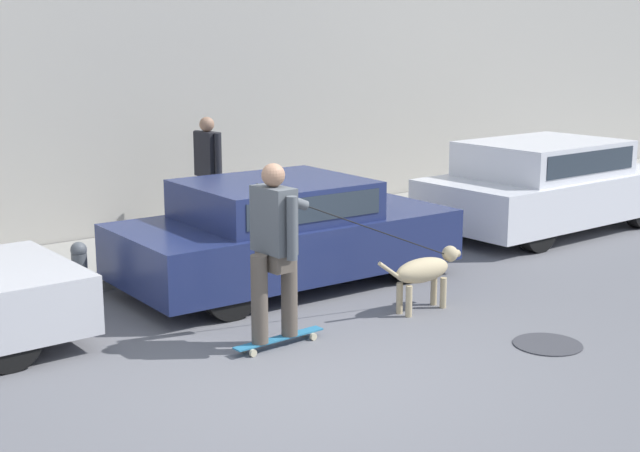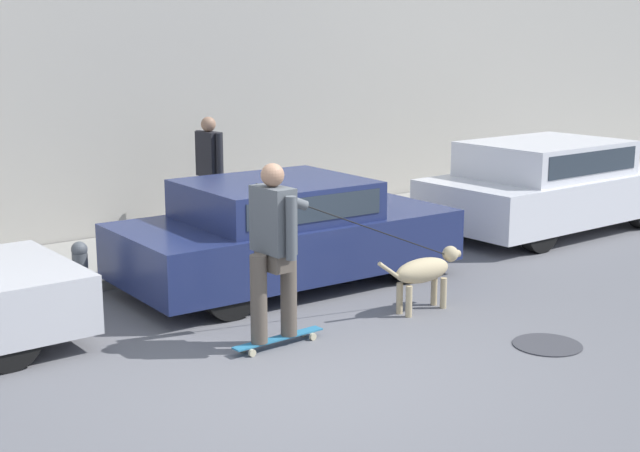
{
  "view_description": "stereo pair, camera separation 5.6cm",
  "coord_description": "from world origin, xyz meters",
  "px_view_note": "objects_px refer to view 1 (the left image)",
  "views": [
    {
      "loc": [
        -4.47,
        -5.88,
        2.89
      ],
      "look_at": [
        1.06,
        1.24,
        0.95
      ],
      "focal_mm": 50.0,
      "sensor_mm": 36.0,
      "label": 1
    },
    {
      "loc": [
        -4.43,
        -5.92,
        2.89
      ],
      "look_at": [
        1.06,
        1.24,
        0.95
      ],
      "focal_mm": 50.0,
      "sensor_mm": 36.0,
      "label": 2
    }
  ],
  "objects_px": {
    "dog": "(425,271)",
    "fire_hydrant": "(80,271)",
    "pedestrian_with_bag": "(209,171)",
    "parked_car_2": "(547,186)",
    "parked_car_1": "(284,233)",
    "skateboarder": "(275,245)"
  },
  "relations": [
    {
      "from": "pedestrian_with_bag",
      "to": "fire_hydrant",
      "type": "relative_size",
      "value": 2.44
    },
    {
      "from": "pedestrian_with_bag",
      "to": "parked_car_2",
      "type": "bearing_deg",
      "value": 148.37
    },
    {
      "from": "dog",
      "to": "fire_hydrant",
      "type": "distance_m",
      "value": 3.76
    },
    {
      "from": "parked_car_1",
      "to": "pedestrian_with_bag",
      "type": "bearing_deg",
      "value": 82.97
    },
    {
      "from": "dog",
      "to": "pedestrian_with_bag",
      "type": "relative_size",
      "value": 0.7
    },
    {
      "from": "parked_car_2",
      "to": "dog",
      "type": "distance_m",
      "value": 4.62
    },
    {
      "from": "skateboarder",
      "to": "fire_hydrant",
      "type": "xyz_separation_m",
      "value": [
        -0.87,
        2.51,
        -0.64
      ]
    },
    {
      "from": "parked_car_1",
      "to": "fire_hydrant",
      "type": "bearing_deg",
      "value": 162.88
    },
    {
      "from": "dog",
      "to": "parked_car_1",
      "type": "bearing_deg",
      "value": 108.4
    },
    {
      "from": "parked_car_2",
      "to": "skateboarder",
      "type": "bearing_deg",
      "value": -164.84
    },
    {
      "from": "dog",
      "to": "fire_hydrant",
      "type": "height_order",
      "value": "fire_hydrant"
    },
    {
      "from": "dog",
      "to": "fire_hydrant",
      "type": "xyz_separation_m",
      "value": [
        -2.79,
        2.53,
        -0.07
      ]
    },
    {
      "from": "dog",
      "to": "fire_hydrant",
      "type": "bearing_deg",
      "value": 137.79
    },
    {
      "from": "pedestrian_with_bag",
      "to": "fire_hydrant",
      "type": "distance_m",
      "value": 3.06
    },
    {
      "from": "parked_car_1",
      "to": "skateboarder",
      "type": "relative_size",
      "value": 1.46
    },
    {
      "from": "skateboarder",
      "to": "fire_hydrant",
      "type": "relative_size",
      "value": 4.05
    },
    {
      "from": "parked_car_2",
      "to": "dog",
      "type": "xyz_separation_m",
      "value": [
        -4.26,
        -1.76,
        -0.24
      ]
    },
    {
      "from": "pedestrian_with_bag",
      "to": "fire_hydrant",
      "type": "height_order",
      "value": "pedestrian_with_bag"
    },
    {
      "from": "parked_car_1",
      "to": "parked_car_2",
      "type": "height_order",
      "value": "parked_car_2"
    },
    {
      "from": "parked_car_2",
      "to": "dog",
      "type": "bearing_deg",
      "value": -158.14
    },
    {
      "from": "skateboarder",
      "to": "parked_car_2",
      "type": "bearing_deg",
      "value": 14.02
    },
    {
      "from": "parked_car_1",
      "to": "fire_hydrant",
      "type": "height_order",
      "value": "parked_car_1"
    }
  ]
}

